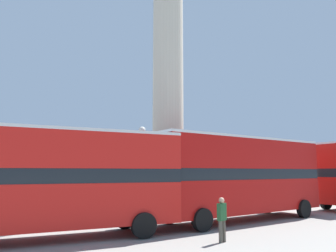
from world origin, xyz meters
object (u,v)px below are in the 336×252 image
at_px(bus_b, 38,178).
at_px(pedestrian_near_lamp, 222,217).
at_px(bus_a, 239,175).
at_px(equestrian_statue, 237,182).
at_px(monument_column, 168,90).
at_px(street_lamp, 142,167).

relative_size(bus_b, pedestrian_near_lamp, 6.91).
height_order(bus_a, equestrian_statue, equestrian_statue).
height_order(monument_column, bus_b, monument_column).
distance_m(bus_b, equestrian_statue, 22.82).
bearing_deg(bus_a, pedestrian_near_lamp, -144.11).
distance_m(bus_a, equestrian_statue, 14.65).
bearing_deg(bus_b, street_lamp, 35.88).
bearing_deg(bus_a, street_lamp, 134.66).
bearing_deg(pedestrian_near_lamp, street_lamp, 69.09).
bearing_deg(street_lamp, bus_a, -40.92).
height_order(bus_b, pedestrian_near_lamp, bus_b).
distance_m(monument_column, bus_b, 11.98).
bearing_deg(monument_column, pedestrian_near_lamp, -108.52).
height_order(bus_a, bus_b, bus_a).
relative_size(bus_a, equestrian_statue, 1.85).
distance_m(equestrian_statue, street_lamp, 15.75).
bearing_deg(monument_column, equestrian_statue, 26.39).
bearing_deg(bus_a, equestrian_statue, 43.66).
distance_m(monument_column, bus_a, 7.97).
height_order(monument_column, bus_a, monument_column).
bearing_deg(street_lamp, monument_column, 32.84).
relative_size(monument_column, street_lamp, 3.98).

